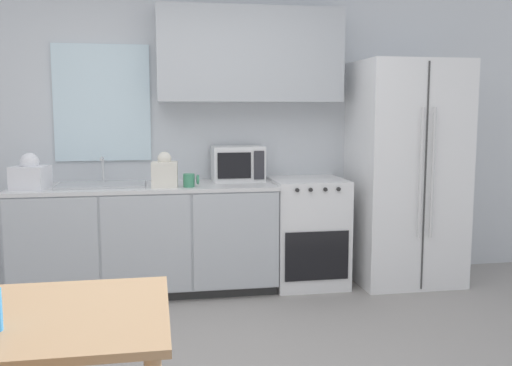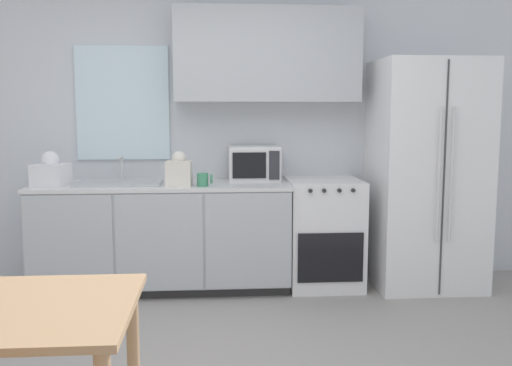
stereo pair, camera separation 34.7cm
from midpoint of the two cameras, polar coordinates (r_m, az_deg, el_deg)
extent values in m
cube|color=silver|center=(5.02, -4.23, 5.64)|extent=(12.00, 0.06, 2.70)
cube|color=silver|center=(5.02, -11.25, 7.84)|extent=(0.79, 0.04, 0.97)
cube|color=#B2B7BC|center=(4.89, 3.21, 12.64)|extent=(1.55, 0.32, 0.78)
cube|color=#333333|center=(4.93, -7.14, -9.91)|extent=(2.08, 0.57, 0.08)
cube|color=#B2B7BC|center=(4.79, -7.24, -5.08)|extent=(2.08, 0.63, 0.78)
cube|color=#B2B7BC|center=(4.57, -16.20, -5.92)|extent=(0.67, 0.01, 0.76)
cube|color=#B2B7BC|center=(4.48, -7.45, -5.96)|extent=(0.67, 0.01, 0.76)
cube|color=#B2B7BC|center=(4.49, 1.45, -5.86)|extent=(0.67, 0.01, 0.76)
cube|color=silver|center=(4.72, -7.32, -0.26)|extent=(2.10, 0.66, 0.03)
cube|color=white|center=(4.92, 8.78, -4.95)|extent=(0.61, 0.62, 0.91)
cube|color=black|center=(4.65, 9.62, -7.41)|extent=(0.53, 0.01, 0.40)
cylinder|color=#262626|center=(4.50, 7.67, -0.79)|extent=(0.03, 0.02, 0.03)
cylinder|color=#262626|center=(4.53, 9.03, -0.78)|extent=(0.03, 0.02, 0.03)
cylinder|color=#262626|center=(4.56, 10.52, -0.76)|extent=(0.03, 0.02, 0.03)
cylinder|color=#262626|center=(4.59, 11.85, -0.74)|extent=(0.03, 0.02, 0.03)
cube|color=white|center=(5.06, 18.60, 0.79)|extent=(0.88, 0.72, 1.91)
cube|color=#3F3F3F|center=(4.72, 20.31, 0.28)|extent=(0.01, 0.01, 1.85)
cylinder|color=silver|center=(4.68, 19.90, 0.71)|extent=(0.02, 0.02, 1.05)
cylinder|color=silver|center=(4.72, 21.01, 0.71)|extent=(0.02, 0.02, 1.05)
cube|color=#B7BABC|center=(4.75, -11.50, -0.01)|extent=(0.69, 0.41, 0.02)
cylinder|color=silver|center=(4.90, -11.30, 1.52)|extent=(0.02, 0.02, 0.20)
cylinder|color=silver|center=(4.82, -11.42, 2.52)|extent=(0.02, 0.14, 0.02)
cube|color=silver|center=(4.86, 1.87, 1.94)|extent=(0.43, 0.31, 0.30)
cube|color=black|center=(4.69, 1.44, 1.76)|extent=(0.28, 0.01, 0.21)
cube|color=#2D2D33|center=(4.72, 3.95, 1.78)|extent=(0.09, 0.01, 0.24)
cylinder|color=#3F8C66|center=(4.53, -3.19, 0.32)|extent=(0.09, 0.09, 0.10)
torus|color=#3F8C66|center=(4.53, -2.30, 0.39)|extent=(0.02, 0.08, 0.08)
cube|color=white|center=(4.73, -17.89, 0.74)|extent=(0.30, 0.27, 0.18)
sphere|color=white|center=(4.72, -17.95, 2.19)|extent=(0.17, 0.17, 0.14)
cube|color=silver|center=(4.55, -5.55, 0.94)|extent=(0.21, 0.18, 0.20)
sphere|color=silver|center=(4.54, -5.57, 2.51)|extent=(0.12, 0.12, 0.11)
cylinder|color=#997551|center=(2.70, -8.42, -17.44)|extent=(0.06, 0.06, 0.73)
camera|label=1|loc=(0.17, -87.14, 0.36)|focal=40.00mm
camera|label=2|loc=(0.17, 92.86, -0.36)|focal=40.00mm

